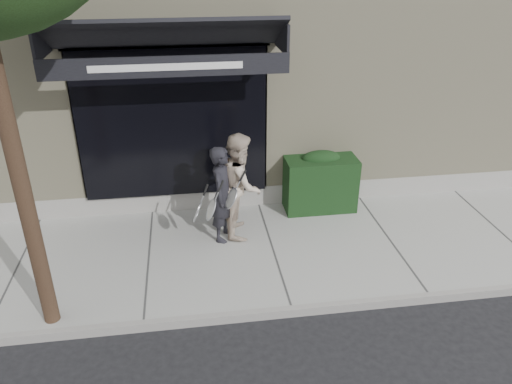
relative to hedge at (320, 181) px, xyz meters
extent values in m
plane|color=black|center=(-1.10, -1.25, -0.66)|extent=(80.00, 80.00, 0.00)
cube|color=#9B9C96|center=(-1.10, -1.25, -0.60)|extent=(20.00, 3.00, 0.12)
cube|color=gray|center=(-1.10, -2.80, -0.59)|extent=(20.00, 0.10, 0.14)
cube|color=#BDB490|center=(-1.10, 3.75, 2.09)|extent=(14.00, 7.00, 5.50)
cube|color=gray|center=(-1.10, 0.45, -0.41)|extent=(14.02, 0.42, 0.50)
cube|color=black|center=(-2.60, 0.30, 1.14)|extent=(3.20, 0.30, 2.60)
cube|color=gray|center=(-4.20, 0.45, 1.14)|extent=(0.08, 0.40, 2.60)
cube|color=gray|center=(-1.00, 0.45, 1.14)|extent=(0.08, 0.40, 2.60)
cube|color=gray|center=(-2.60, 0.45, 2.48)|extent=(3.36, 0.40, 0.12)
cube|color=black|center=(-2.60, -0.25, 2.74)|extent=(3.60, 1.03, 0.55)
cube|color=black|center=(-2.60, -0.75, 2.35)|extent=(3.60, 0.05, 0.30)
cube|color=white|center=(-2.60, -0.78, 2.35)|extent=(2.20, 0.01, 0.10)
cube|color=black|center=(-4.38, -0.25, 2.66)|extent=(0.04, 1.00, 0.45)
cube|color=black|center=(-0.82, -0.25, 2.66)|extent=(0.04, 1.00, 0.45)
cube|color=black|center=(0.00, 0.00, -0.04)|extent=(1.30, 0.70, 1.00)
ellipsoid|color=black|center=(0.00, 0.00, 0.46)|extent=(0.71, 0.38, 0.27)
cylinder|color=black|center=(-4.30, -2.55, 1.74)|extent=(0.20, 0.20, 4.80)
imported|color=black|center=(-1.85, -0.82, 0.28)|extent=(0.60, 0.71, 1.64)
torus|color=silver|center=(-2.07, -1.18, 0.20)|extent=(0.18, 0.32, 0.29)
cylinder|color=silver|center=(-2.07, -1.18, 0.20)|extent=(0.14, 0.28, 0.25)
cylinder|color=silver|center=(-2.07, -1.18, 0.20)|extent=(0.17, 0.04, 0.09)
cylinder|color=black|center=(-2.07, -1.18, 0.20)|extent=(0.20, 0.06, 0.11)
torus|color=silver|center=(-2.28, -1.11, 0.14)|extent=(0.21, 0.33, 0.29)
cylinder|color=silver|center=(-2.28, -1.11, 0.14)|extent=(0.17, 0.29, 0.25)
cylinder|color=silver|center=(-2.28, -1.11, 0.14)|extent=(0.17, 0.07, 0.08)
cylinder|color=black|center=(-2.28, -1.11, 0.14)|extent=(0.20, 0.09, 0.10)
imported|color=beige|center=(-1.55, -0.66, 0.35)|extent=(0.75, 0.92, 1.78)
torus|color=silver|center=(-1.74, -1.03, 0.30)|extent=(0.22, 0.33, 0.28)
cylinder|color=silver|center=(-1.74, -1.03, 0.30)|extent=(0.18, 0.29, 0.24)
cylinder|color=silver|center=(-1.74, -1.03, 0.30)|extent=(0.17, 0.05, 0.10)
cylinder|color=black|center=(-1.74, -1.03, 0.30)|extent=(0.19, 0.07, 0.12)
camera|label=1|loc=(-2.37, -8.06, 3.95)|focal=35.00mm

